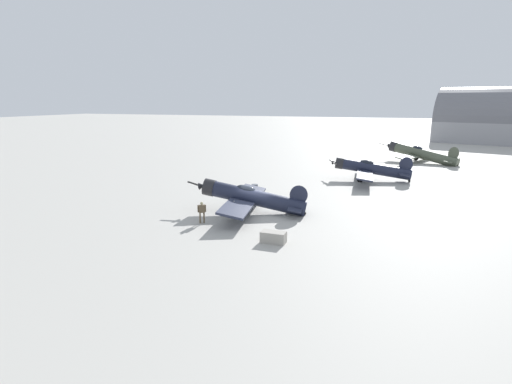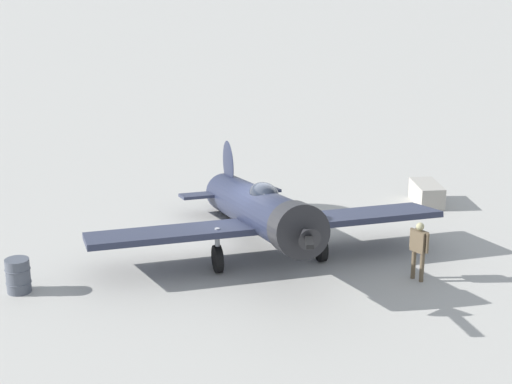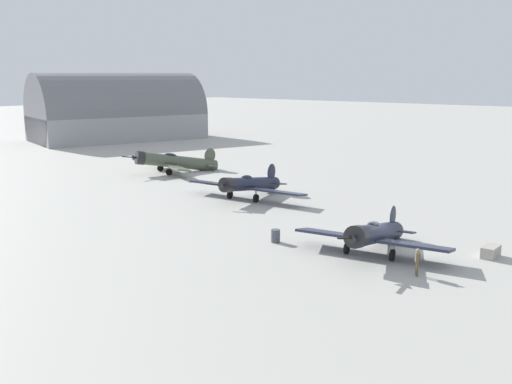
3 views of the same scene
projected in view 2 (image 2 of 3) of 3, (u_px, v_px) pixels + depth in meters
The scene contains 5 objects.
ground_plane at pixel (256, 247), 25.62m from camera, with size 400.00×400.00×0.00m, color #A8A59E.
airplane_foreground at pixel (260, 212), 24.75m from camera, with size 10.56×10.65×2.95m.
ground_crew_mechanic at pixel (419, 245), 22.95m from camera, with size 0.57×0.45×1.70m.
equipment_crate at pixel (427, 194), 29.56m from camera, with size 1.68×0.86×0.76m.
fuel_drum at pixel (18, 276), 22.35m from camera, with size 0.69×0.69×0.95m.
Camera 2 is at (23.75, -2.59, 9.41)m, focal length 58.22 mm.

